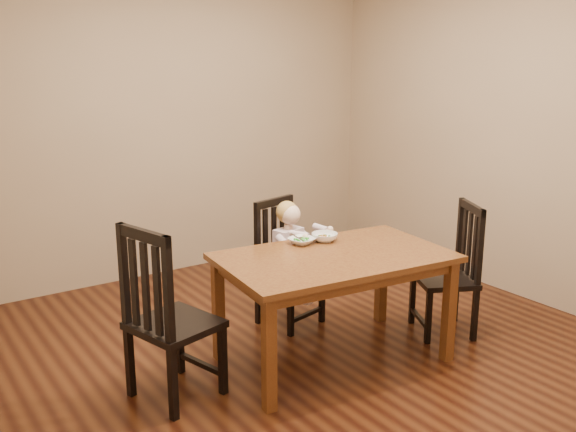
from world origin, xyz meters
TOP-DOWN VIEW (x-y plane):
  - room at (0.00, 0.00)m, footprint 4.01×4.01m
  - dining_table at (0.02, -0.24)m, footprint 1.52×1.01m
  - chair_child at (0.11, 0.44)m, footprint 0.47×0.46m
  - chair_left at (-1.07, -0.10)m, footprint 0.53×0.55m
  - chair_right at (0.97, -0.37)m, footprint 0.53×0.54m
  - toddler at (0.12, 0.40)m, footprint 0.35×0.40m
  - bowl_peas at (-0.02, 0.07)m, footprint 0.20×0.20m
  - bowl_veg at (0.15, 0.03)m, footprint 0.23×0.23m
  - fork at (-0.06, 0.05)m, footprint 0.05×0.13m

SIDE VIEW (x-z plane):
  - chair_child at x=0.11m, z-range -0.02..0.91m
  - chair_right at x=0.97m, z-range -0.02..0.93m
  - chair_left at x=-1.07m, z-range -0.02..1.03m
  - toddler at x=0.12m, z-range 0.33..0.81m
  - dining_table at x=0.02m, z-range 0.28..1.00m
  - bowl_peas at x=-0.02m, z-range 0.72..0.76m
  - bowl_veg at x=0.15m, z-range 0.72..0.77m
  - fork at x=-0.06m, z-range 0.74..0.79m
  - room at x=0.00m, z-range 0.00..2.71m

